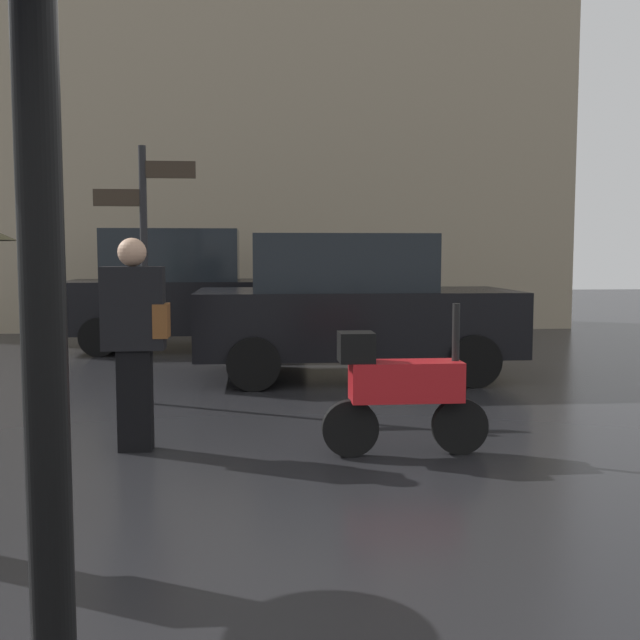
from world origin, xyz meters
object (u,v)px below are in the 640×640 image
parked_car_right (351,305)px  parked_scooter (400,388)px  parked_car_left (182,290)px  street_signpost (145,248)px  pedestrian_with_bag (135,331)px

parked_car_right → parked_scooter: bearing=-87.5°
parked_car_left → parked_car_right: bearing=142.1°
parked_scooter → street_signpost: size_ratio=0.49×
pedestrian_with_bag → parked_car_left: (-0.25, 6.72, 0.01)m
pedestrian_with_bag → parked_scooter: size_ratio=1.29×
pedestrian_with_bag → parked_scooter: (2.15, -0.34, -0.44)m
parked_scooter → parked_car_right: size_ratio=0.33×
parked_car_left → street_signpost: 4.80m
street_signpost → pedestrian_with_bag: bearing=-84.4°
parked_car_right → parked_car_left: bearing=132.4°
pedestrian_with_bag → street_signpost: size_ratio=0.64×
parked_scooter → parked_car_right: parked_car_right is taller
parked_scooter → parked_car_left: 7.48m
parked_scooter → street_signpost: 3.49m
parked_scooter → parked_car_right: 3.93m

